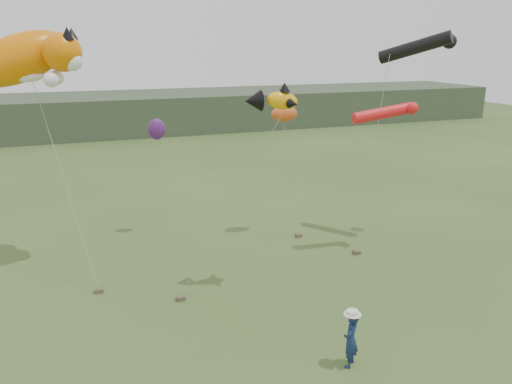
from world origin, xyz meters
TOP-DOWN VIEW (x-y plane):
  - ground at (0.00, 0.00)m, footprint 120.00×120.00m
  - headland at (-3.11, 44.69)m, footprint 90.00×13.00m
  - festival_attendant at (1.78, -1.30)m, footprint 0.77×0.76m
  - sandbag_anchors at (-1.11, 5.84)m, footprint 15.86×5.39m
  - cat_kite at (-6.98, 10.27)m, footprint 5.55×2.96m
  - fish_kite at (1.40, 4.43)m, footprint 2.00×1.35m
  - tube_kites at (9.30, 7.11)m, footprint 5.62×3.52m
  - misc_kites at (1.99, 10.62)m, footprint 7.02×2.71m

SIDE VIEW (x-z plane):
  - ground at x=0.00m, z-range 0.00..0.00m
  - sandbag_anchors at x=-1.11m, z-range 0.00..0.16m
  - festival_attendant at x=1.78m, z-range 0.00..1.79m
  - headland at x=-3.11m, z-range -0.08..3.92m
  - misc_kites at x=1.99m, z-range 5.04..6.70m
  - fish_kite at x=1.40m, z-range 6.95..8.00m
  - tube_kites at x=9.30m, z-range 6.32..10.34m
  - cat_kite at x=-6.98m, z-range 7.27..10.48m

